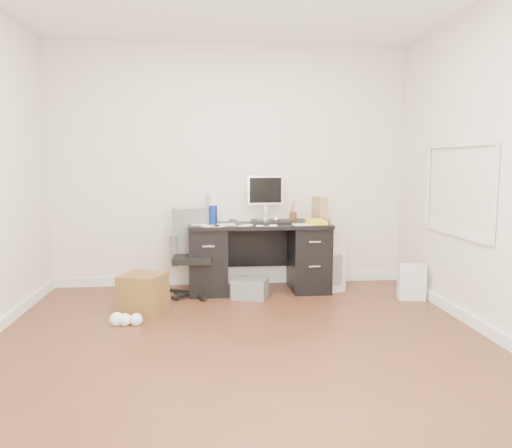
{
  "coord_description": "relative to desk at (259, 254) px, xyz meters",
  "views": [
    {
      "loc": [
        -0.25,
        -3.68,
        1.4
      ],
      "look_at": [
        0.22,
        1.2,
        0.79
      ],
      "focal_mm": 35.0,
      "sensor_mm": 36.0,
      "label": 1
    }
  ],
  "objects": [
    {
      "name": "magazine_file",
      "position": [
        0.69,
        0.12,
        0.48
      ],
      "size": [
        0.16,
        0.25,
        0.27
      ],
      "primitive_type": "cube",
      "rotation": [
        0.0,
        0.0,
        0.23
      ],
      "color": "olive",
      "rests_on": "desk"
    },
    {
      "name": "office_chair",
      "position": [
        -0.71,
        -0.18,
        0.05
      ],
      "size": [
        0.54,
        0.54,
        0.91
      ],
      "primitive_type": null,
      "rotation": [
        0.0,
        0.0,
        -0.05
      ],
      "color": "#545654",
      "rests_on": "ground"
    },
    {
      "name": "desk",
      "position": [
        0.0,
        0.0,
        0.0
      ],
      "size": [
        1.5,
        0.7,
        0.75
      ],
      "color": "black",
      "rests_on": "ground"
    },
    {
      "name": "computer_mouse",
      "position": [
        0.18,
        -0.03,
        0.38
      ],
      "size": [
        0.09,
        0.09,
        0.07
      ],
      "primitive_type": "sphere",
      "rotation": [
        0.0,
        0.0,
        0.33
      ],
      "color": "silver",
      "rests_on": "desk"
    },
    {
      "name": "desk_printer",
      "position": [
        -0.12,
        -0.3,
        -0.3
      ],
      "size": [
        0.41,
        0.37,
        0.2
      ],
      "primitive_type": "cube",
      "rotation": [
        0.0,
        0.0,
        -0.32
      ],
      "color": "slate",
      "rests_on": "ground"
    },
    {
      "name": "yellow_book",
      "position": [
        0.6,
        -0.16,
        0.37
      ],
      "size": [
        0.21,
        0.27,
        0.05
      ],
      "primitive_type": "cube",
      "rotation": [
        0.0,
        0.0,
        0.04
      ],
      "color": "yellow",
      "rests_on": "desk"
    },
    {
      "name": "wicker_basket",
      "position": [
        -1.16,
        -0.71,
        -0.22
      ],
      "size": [
        0.47,
        0.47,
        0.37
      ],
      "primitive_type": "cube",
      "rotation": [
        0.0,
        0.0,
        -0.36
      ],
      "color": "#513318",
      "rests_on": "ground"
    },
    {
      "name": "loose_papers",
      "position": [
        -0.2,
        -0.05,
        0.35
      ],
      "size": [
        1.1,
        0.6,
        0.0
      ],
      "primitive_type": null,
      "color": "white",
      "rests_on": "desk"
    },
    {
      "name": "travel_mug",
      "position": [
        -0.5,
        -0.1,
        0.45
      ],
      "size": [
        0.11,
        0.11,
        0.2
      ],
      "primitive_type": "cylinder",
      "rotation": [
        0.0,
        0.0,
        0.27
      ],
      "color": "navy",
      "rests_on": "desk"
    },
    {
      "name": "lcd_monitor",
      "position": [
        0.09,
        0.22,
        0.61
      ],
      "size": [
        0.41,
        0.24,
        0.51
      ],
      "primitive_type": null,
      "rotation": [
        0.0,
        0.0,
        0.03
      ],
      "color": "silver",
      "rests_on": "desk"
    },
    {
      "name": "room_shell",
      "position": [
        -0.27,
        -1.62,
        1.26
      ],
      "size": [
        4.02,
        4.02,
        2.71
      ],
      "color": "beige",
      "rests_on": "ground"
    },
    {
      "name": "keyboard",
      "position": [
        0.12,
        -0.15,
        0.36
      ],
      "size": [
        0.42,
        0.19,
        0.02
      ],
      "primitive_type": "cube",
      "rotation": [
        0.0,
        0.0,
        0.14
      ],
      "color": "black",
      "rests_on": "desk"
    },
    {
      "name": "white_binder",
      "position": [
        -0.52,
        0.22,
        0.5
      ],
      "size": [
        0.17,
        0.27,
        0.29
      ],
      "primitive_type": "cube",
      "rotation": [
        0.0,
        0.0,
        0.23
      ],
      "color": "silver",
      "rests_on": "desk"
    },
    {
      "name": "pen_cup",
      "position": [
        0.42,
        0.25,
        0.45
      ],
      "size": [
        0.11,
        0.11,
        0.2
      ],
      "primitive_type": null,
      "rotation": [
        0.0,
        0.0,
        -0.43
      ],
      "color": "#583619",
      "rests_on": "desk"
    },
    {
      "name": "shopping_bag",
      "position": [
        1.52,
        -0.52,
        -0.22
      ],
      "size": [
        0.3,
        0.23,
        0.36
      ],
      "primitive_type": "cube",
      "rotation": [
        0.0,
        0.0,
        -0.16
      ],
      "color": "silver",
      "rests_on": "ground"
    },
    {
      "name": "pc_tower",
      "position": [
        0.73,
        0.04,
        -0.15
      ],
      "size": [
        0.4,
        0.56,
        0.51
      ],
      "primitive_type": "cube",
      "rotation": [
        0.0,
        0.0,
        0.39
      ],
      "color": "#A6A295",
      "rests_on": "ground"
    },
    {
      "name": "paper_remote",
      "position": [
        0.05,
        -0.26,
        0.36
      ],
      "size": [
        0.23,
        0.19,
        0.02
      ],
      "primitive_type": null,
      "rotation": [
        0.0,
        0.0,
        -0.08
      ],
      "color": "white",
      "rests_on": "desk"
    },
    {
      "name": "ground",
      "position": [
        -0.3,
        -1.65,
        -0.4
      ],
      "size": [
        4.0,
        4.0,
        0.0
      ],
      "primitive_type": "plane",
      "color": "#4A2A17",
      "rests_on": "ground"
    }
  ]
}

